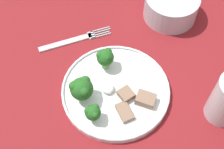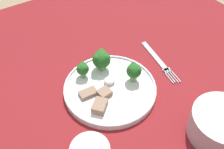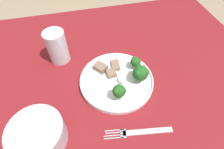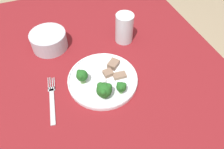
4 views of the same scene
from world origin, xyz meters
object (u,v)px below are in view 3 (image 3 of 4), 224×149
(dinner_plate, at_px, (116,80))
(drinking_glass, at_px, (58,48))
(fork, at_px, (139,132))
(cream_bowl, at_px, (38,135))

(dinner_plate, bearing_deg, drinking_glass, 48.80)
(dinner_plate, xyz_separation_m, fork, (-0.18, -0.02, -0.01))
(dinner_plate, xyz_separation_m, drinking_glass, (0.15, 0.18, 0.04))
(dinner_plate, bearing_deg, fork, -175.02)
(dinner_plate, height_order, drinking_glass, drinking_glass)
(fork, relative_size, cream_bowl, 1.37)
(fork, bearing_deg, dinner_plate, 4.98)
(cream_bowl, bearing_deg, dinner_plate, -60.27)
(dinner_plate, height_order, cream_bowl, cream_bowl)
(dinner_plate, distance_m, fork, 0.18)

